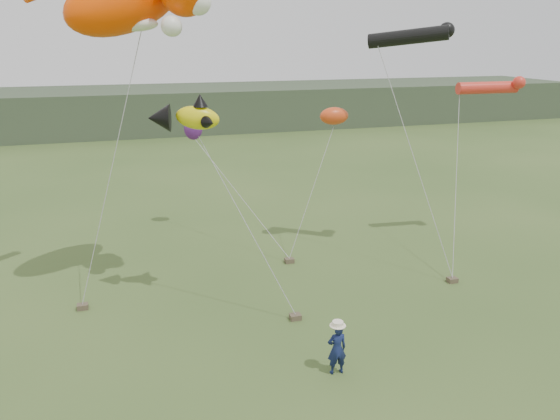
# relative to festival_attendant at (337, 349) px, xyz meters

# --- Properties ---
(ground) EXTENTS (120.00, 120.00, 0.00)m
(ground) POSITION_rel_festival_attendant_xyz_m (-0.35, -0.16, -0.75)
(ground) COLOR #385123
(ground) RESTS_ON ground
(headland) EXTENTS (90.00, 13.00, 4.00)m
(headland) POSITION_rel_festival_attendant_xyz_m (-3.46, 44.52, 1.17)
(headland) COLOR #2D3D28
(headland) RESTS_ON ground
(festival_attendant) EXTENTS (0.55, 0.37, 1.50)m
(festival_attendant) POSITION_rel_festival_attendant_xyz_m (0.00, 0.00, 0.00)
(festival_attendant) COLOR #131C47
(festival_attendant) RESTS_ON ground
(sandbag_anchors) EXTENTS (17.58, 5.99, 0.19)m
(sandbag_anchors) POSITION_rel_festival_attendant_xyz_m (-2.04, 4.61, -0.66)
(sandbag_anchors) COLOR brown
(sandbag_anchors) RESTS_ON ground
(fish_kite) EXTENTS (2.36, 1.55, 1.19)m
(fish_kite) POSITION_rel_festival_attendant_xyz_m (-3.18, 5.28, 5.72)
(fish_kite) COLOR yellow
(fish_kite) RESTS_ON ground
(tube_kites) EXTENTS (7.12, 2.24, 2.85)m
(tube_kites) POSITION_rel_festival_attendant_xyz_m (7.73, 7.59, 7.30)
(tube_kites) COLOR black
(tube_kites) RESTS_ON ground
(misc_kites) EXTENTS (6.40, 4.44, 1.74)m
(misc_kites) POSITION_rel_festival_attendant_xyz_m (1.14, 10.85, 4.60)
(misc_kites) COLOR #D94418
(misc_kites) RESTS_ON ground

